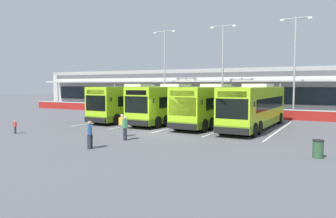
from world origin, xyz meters
TOP-DOWN VIEW (x-y plane):
  - ground_plane at (0.00, 0.00)m, footprint 200.00×200.00m
  - terminal_building at (-0.00, 26.91)m, footprint 70.00×13.00m
  - red_barrier_wall at (0.00, 14.50)m, footprint 60.00×0.40m
  - coach_bus_leftmost at (-6.45, 6.78)m, footprint 3.13×12.21m
  - coach_bus_left_centre at (-2.00, 6.63)m, footprint 3.13×12.21m
  - coach_bus_centre at (2.35, 6.36)m, footprint 3.13×12.21m
  - coach_bus_right_centre at (6.36, 5.79)m, footprint 3.13×12.21m
  - bay_stripe_far_west at (-8.40, 6.00)m, footprint 0.14×13.00m
  - bay_stripe_west at (-4.20, 6.00)m, footprint 0.14×13.00m
  - bay_stripe_mid_west at (0.00, 6.00)m, footprint 0.14×13.00m
  - bay_stripe_centre at (4.20, 6.00)m, footprint 0.14×13.00m
  - bay_stripe_mid_east at (8.40, 6.00)m, footprint 0.14×13.00m
  - pedestrian_with_handbag at (0.06, -7.52)m, footprint 0.53×0.60m
  - pedestrian_in_dark_coat at (-0.88, -3.10)m, footprint 0.53×0.30m
  - pedestrian_child at (-8.99, -5.67)m, footprint 0.33×0.18m
  - pedestrian_near_bin at (0.13, -4.17)m, footprint 0.52×0.40m
  - lamp_post_west at (-8.49, 17.05)m, footprint 3.24×0.28m
  - lamp_post_centre at (-0.25, 16.89)m, footprint 3.24×0.28m
  - lamp_post_east at (8.15, 16.09)m, footprint 3.24×0.28m
  - litter_bin at (11.86, -3.94)m, footprint 0.54×0.54m

SIDE VIEW (x-z plane):
  - ground_plane at x=0.00m, z-range 0.00..0.00m
  - bay_stripe_far_west at x=-8.40m, z-range 0.00..0.01m
  - bay_stripe_west at x=-4.20m, z-range 0.00..0.01m
  - bay_stripe_mid_west at x=0.00m, z-range 0.00..0.01m
  - bay_stripe_centre at x=4.20m, z-range 0.00..0.01m
  - bay_stripe_mid_east at x=8.40m, z-range 0.00..0.01m
  - litter_bin at x=11.86m, z-range 0.00..0.93m
  - pedestrian_child at x=-8.99m, z-range 0.04..1.04m
  - red_barrier_wall at x=0.00m, z-range 0.01..1.10m
  - pedestrian_with_handbag at x=0.06m, z-range 0.05..1.67m
  - pedestrian_in_dark_coat at x=-0.88m, z-range 0.06..1.68m
  - pedestrian_near_bin at x=0.13m, z-range 0.06..1.68m
  - coach_bus_leftmost at x=-6.45m, z-range -0.10..3.68m
  - coach_bus_left_centre at x=-2.00m, z-range -0.10..3.68m
  - coach_bus_centre at x=2.35m, z-range -0.10..3.68m
  - coach_bus_right_centre at x=6.36m, z-range -0.10..3.68m
  - terminal_building at x=0.00m, z-range 0.01..6.01m
  - lamp_post_west at x=-8.49m, z-range 0.79..11.79m
  - lamp_post_centre at x=-0.25m, z-range 0.79..11.79m
  - lamp_post_east at x=8.15m, z-range 0.79..11.79m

